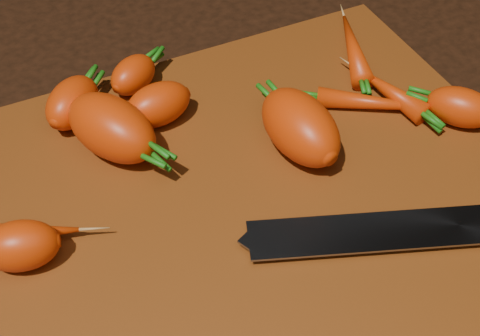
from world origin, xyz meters
name	(u,v)px	position (x,y,z in m)	size (l,w,h in m)	color
ground	(245,202)	(0.00, 0.00, -0.01)	(2.00, 2.00, 0.01)	black
cutting_board	(245,194)	(0.00, 0.00, 0.01)	(0.50, 0.40, 0.01)	#7F380E
carrot_0	(72,103)	(-0.11, 0.15, 0.03)	(0.07, 0.04, 0.04)	red
carrot_1	(21,246)	(-0.19, 0.01, 0.03)	(0.06, 0.04, 0.04)	red
carrot_2	(112,128)	(-0.09, 0.10, 0.04)	(0.10, 0.06, 0.06)	red
carrot_3	(300,127)	(0.07, 0.02, 0.04)	(0.09, 0.06, 0.06)	red
carrot_4	(158,105)	(-0.04, 0.11, 0.03)	(0.06, 0.04, 0.04)	red
carrot_5	(133,75)	(-0.04, 0.17, 0.03)	(0.05, 0.04, 0.04)	red
carrot_6	(461,107)	(0.22, -0.01, 0.03)	(0.06, 0.04, 0.04)	red
carrot_7	(353,48)	(0.18, 0.12, 0.02)	(0.11, 0.02, 0.02)	red
carrot_8	(378,103)	(0.16, 0.04, 0.02)	(0.12, 0.02, 0.02)	red
carrot_9	(389,91)	(0.18, 0.05, 0.02)	(0.09, 0.02, 0.02)	red
carrot_10	(23,233)	(-0.18, 0.03, 0.02)	(0.09, 0.02, 0.02)	red
knife	(408,230)	(0.10, -0.10, 0.02)	(0.34, 0.15, 0.02)	gray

